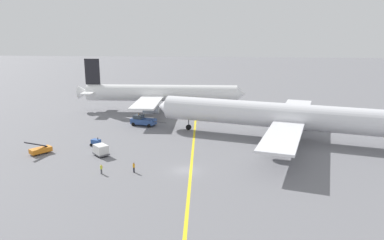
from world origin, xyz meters
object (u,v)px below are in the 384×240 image
object	(u,v)px
airliner_being_pushed	(280,116)
gse_belt_loader_portside	(40,150)
gse_container_dolly_flat	(101,150)
ground_crew_ramp_agent_by_cones	(134,167)
gse_gpu_cart_small	(96,142)
pushback_tug	(143,121)
ground_crew_wing_walker_right	(101,169)
airliner_at_gate_left	(160,93)

from	to	relation	value
airliner_being_pushed	gse_belt_loader_portside	xyz separation A→B (m)	(-47.94, -15.18, -4.41)
gse_container_dolly_flat	ground_crew_ramp_agent_by_cones	distance (m)	11.56
gse_gpu_cart_small	pushback_tug	bearing A→B (deg)	72.08
gse_gpu_cart_small	ground_crew_wing_walker_right	distance (m)	16.22
pushback_tug	gse_gpu_cart_small	xyz separation A→B (m)	(-5.80, -17.94, -0.46)
pushback_tug	gse_gpu_cart_small	size ratio (longest dim) A/B	3.81
airliner_being_pushed	ground_crew_wing_walker_right	xyz separation A→B (m)	(-32.53, -24.08, -4.37)
airliner_being_pushed	gse_belt_loader_portside	distance (m)	50.47
airliner_being_pushed	ground_crew_ramp_agent_by_cones	size ratio (longest dim) A/B	33.12
airliner_at_gate_left	airliner_being_pushed	bearing A→B (deg)	-39.19
pushback_tug	gse_container_dolly_flat	distance (m)	23.98
ground_crew_ramp_agent_by_cones	airliner_being_pushed	bearing A→B (deg)	40.02
airliner_being_pushed	pushback_tug	xyz separation A→B (m)	(-33.11, 8.78, -3.98)
airliner_at_gate_left	gse_gpu_cart_small	world-z (taller)	airliner_at_gate_left
gse_container_dolly_flat	airliner_at_gate_left	bearing A→B (deg)	84.63
airliner_at_gate_left	ground_crew_ramp_agent_by_cones	bearing A→B (deg)	-84.58
ground_crew_ramp_agent_by_cones	ground_crew_wing_walker_right	world-z (taller)	ground_crew_ramp_agent_by_cones
airliner_at_gate_left	airliner_being_pushed	distance (m)	41.15
airliner_being_pushed	ground_crew_wing_walker_right	world-z (taller)	airliner_being_pushed
gse_belt_loader_portside	gse_gpu_cart_small	xyz separation A→B (m)	(9.03, 6.01, -0.03)
airliner_at_gate_left	airliner_being_pushed	xyz separation A→B (m)	(31.90, -26.00, -0.24)
gse_belt_loader_portside	ground_crew_wing_walker_right	world-z (taller)	gse_belt_loader_portside
ground_crew_ramp_agent_by_cones	gse_container_dolly_flat	bearing A→B (deg)	137.34
pushback_tug	gse_gpu_cart_small	distance (m)	18.86
airliner_being_pushed	gse_belt_loader_portside	size ratio (longest dim) A/B	12.34
airliner_at_gate_left	gse_container_dolly_flat	distance (m)	41.46
airliner_at_gate_left	ground_crew_ramp_agent_by_cones	distance (m)	49.32
gse_container_dolly_flat	ground_crew_ramp_agent_by_cones	xyz separation A→B (m)	(8.50, -7.83, -0.26)
ground_crew_wing_walker_right	ground_crew_ramp_agent_by_cones	bearing A→B (deg)	12.68
airliner_at_gate_left	gse_belt_loader_portside	distance (m)	44.44
ground_crew_ramp_agent_by_cones	gse_belt_loader_portside	bearing A→B (deg)	159.54
pushback_tug	gse_container_dolly_flat	bearing A→B (deg)	-96.34
gse_container_dolly_flat	ground_crew_wing_walker_right	distance (m)	9.58
gse_belt_loader_portside	gse_gpu_cart_small	distance (m)	10.84
pushback_tug	gse_belt_loader_portside	distance (m)	28.17
gse_gpu_cart_small	ground_crew_ramp_agent_by_cones	world-z (taller)	gse_gpu_cart_small
airliner_being_pushed	pushback_tug	size ratio (longest dim) A/B	6.07
airliner_at_gate_left	pushback_tug	distance (m)	17.78
airliner_at_gate_left	ground_crew_wing_walker_right	bearing A→B (deg)	-90.72
airliner_at_gate_left	pushback_tug	xyz separation A→B (m)	(-1.21, -17.23, -4.22)
ground_crew_ramp_agent_by_cones	pushback_tug	bearing A→B (deg)	100.47
ground_crew_ramp_agent_by_cones	airliner_at_gate_left	bearing A→B (deg)	95.42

